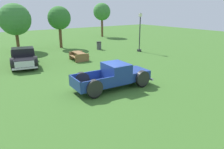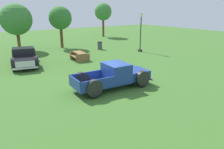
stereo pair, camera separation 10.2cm
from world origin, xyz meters
name	(u,v)px [view 1 (the left image)]	position (x,y,z in m)	size (l,w,h in m)	color
ground_plane	(105,86)	(0.00, 0.00, 0.00)	(80.00, 80.00, 0.00)	#3D6B28
pickup_truck_foreground	(117,76)	(0.62, -0.52, 0.76)	(5.28, 2.29, 1.58)	navy
pickup_truck_behind_left	(24,58)	(-2.94, 8.40, 0.77)	(3.00, 5.57, 1.62)	black
lamp_post_near	(140,32)	(9.84, 7.60, 2.30)	(0.36, 0.36, 4.39)	#2D2D33
picnic_table	(79,55)	(2.02, 7.66, 0.49)	(1.61, 1.91, 0.78)	olive
trash_can	(99,46)	(6.66, 11.41, 0.48)	(0.59, 0.59, 0.95)	#4C4C51
oak_tree_east	(59,18)	(3.33, 15.27, 3.68)	(2.84, 2.84, 5.13)	brown
oak_tree_west	(15,20)	(-1.63, 16.34, 3.62)	(3.62, 3.62, 5.45)	brown
oak_tree_center	(102,12)	(13.63, 21.58, 4.23)	(2.95, 2.95, 5.74)	brown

